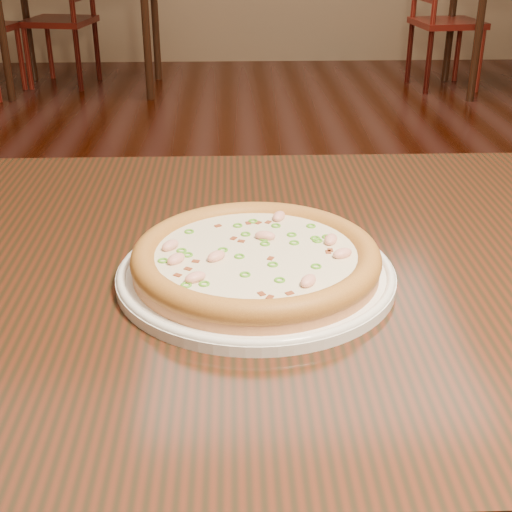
{
  "coord_description": "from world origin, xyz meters",
  "views": [
    {
      "loc": [
        -0.46,
        -1.44,
        1.13
      ],
      "look_at": [
        -0.43,
        -0.73,
        0.78
      ],
      "focal_mm": 50.0,
      "sensor_mm": 36.0,
      "label": 1
    }
  ],
  "objects_px": {
    "chair_c": "(440,22)",
    "pizza": "(256,258)",
    "hero_table": "(350,329)",
    "plate": "(256,273)",
    "chair_b": "(67,20)"
  },
  "relations": [
    {
      "from": "hero_table",
      "to": "pizza",
      "type": "relative_size",
      "value": 4.3
    },
    {
      "from": "hero_table",
      "to": "plate",
      "type": "relative_size",
      "value": 3.83
    },
    {
      "from": "hero_table",
      "to": "plate",
      "type": "bearing_deg",
      "value": -157.38
    },
    {
      "from": "chair_c",
      "to": "plate",
      "type": "bearing_deg",
      "value": -108.11
    },
    {
      "from": "plate",
      "to": "chair_b",
      "type": "distance_m",
      "value": 4.57
    },
    {
      "from": "pizza",
      "to": "hero_table",
      "type": "bearing_deg",
      "value": 22.62
    },
    {
      "from": "hero_table",
      "to": "chair_b",
      "type": "relative_size",
      "value": 1.26
    },
    {
      "from": "chair_c",
      "to": "hero_table",
      "type": "bearing_deg",
      "value": -106.82
    },
    {
      "from": "hero_table",
      "to": "pizza",
      "type": "height_order",
      "value": "pizza"
    },
    {
      "from": "pizza",
      "to": "chair_c",
      "type": "distance_m",
      "value": 4.47
    },
    {
      "from": "chair_b",
      "to": "chair_c",
      "type": "bearing_deg",
      "value": -3.91
    },
    {
      "from": "plate",
      "to": "pizza",
      "type": "xyz_separation_m",
      "value": [
        -0.0,
        -0.0,
        0.02
      ]
    },
    {
      "from": "chair_b",
      "to": "chair_c",
      "type": "relative_size",
      "value": 1.0
    },
    {
      "from": "hero_table",
      "to": "pizza",
      "type": "distance_m",
      "value": 0.18
    },
    {
      "from": "chair_c",
      "to": "pizza",
      "type": "bearing_deg",
      "value": -108.11
    }
  ]
}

